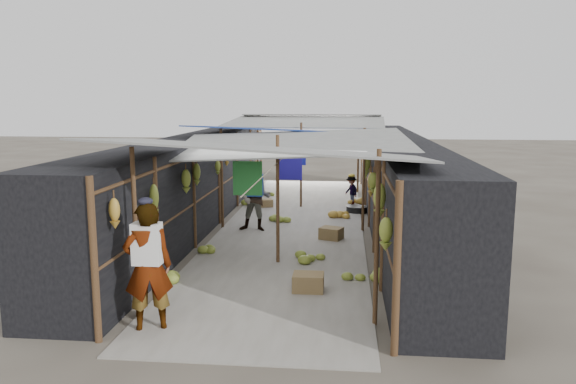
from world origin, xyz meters
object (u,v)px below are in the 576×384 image
(vendor_elderly, at_px, (148,267))
(shopper_blue, at_px, (255,197))
(black_basin, at_px, (357,209))
(vendor_seated, at_px, (351,190))
(crate_near, at_px, (331,234))

(vendor_elderly, bearing_deg, shopper_blue, -116.27)
(black_basin, bearing_deg, shopper_blue, -134.70)
(black_basin, relative_size, vendor_seated, 0.67)
(crate_near, height_order, shopper_blue, shopper_blue)
(vendor_seated, bearing_deg, crate_near, -38.48)
(crate_near, distance_m, black_basin, 3.42)
(black_basin, relative_size, vendor_elderly, 0.33)
(black_basin, bearing_deg, vendor_seated, 96.89)
(crate_near, height_order, vendor_seated, vendor_seated)
(black_basin, distance_m, shopper_blue, 3.78)
(black_basin, xyz_separation_m, vendor_elderly, (-3.14, -8.86, 0.84))
(vendor_seated, bearing_deg, black_basin, -25.15)
(shopper_blue, bearing_deg, black_basin, 50.16)
(crate_near, relative_size, shopper_blue, 0.29)
(shopper_blue, height_order, vendor_seated, shopper_blue)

